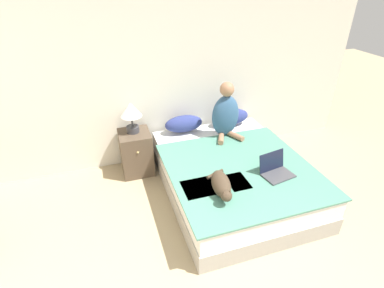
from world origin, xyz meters
TOP-DOWN VIEW (x-y plane):
  - wall_back at (0.00, 3.31)m, footprint 5.93×0.05m
  - bed at (0.65, 2.22)m, footprint 1.62×2.04m
  - pillow_near at (0.30, 3.10)m, footprint 0.53×0.24m
  - pillow_far at (1.01, 3.10)m, footprint 0.53×0.24m
  - person_sitting at (0.79, 2.82)m, footprint 0.38×0.36m
  - cat_tabby at (0.28, 1.72)m, footprint 0.28×0.59m
  - laptop_open at (0.97, 1.81)m, footprint 0.37×0.32m
  - nightstand at (-0.39, 3.03)m, footprint 0.40×0.44m
  - table_lamp at (-0.40, 3.06)m, footprint 0.27×0.27m

SIDE VIEW (x-z plane):
  - bed at x=0.65m, z-range 0.00..0.47m
  - nightstand at x=-0.39m, z-range 0.00..0.59m
  - laptop_open at x=0.97m, z-range 0.41..0.64m
  - cat_tabby at x=0.28m, z-range 0.48..0.66m
  - pillow_near at x=0.30m, z-range 0.47..0.70m
  - pillow_far at x=1.01m, z-range 0.47..0.70m
  - person_sitting at x=0.79m, z-range 0.42..1.16m
  - table_lamp at x=-0.40m, z-range 0.67..1.07m
  - wall_back at x=0.00m, z-range 0.00..2.55m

